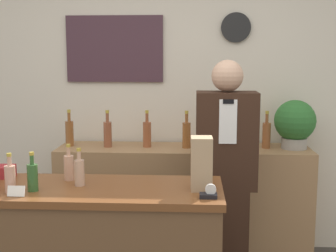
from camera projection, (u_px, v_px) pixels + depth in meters
back_wall at (160, 93)px, 4.02m from camera, size 5.20×0.09×2.70m
back_shelf at (183, 203)px, 3.85m from camera, size 2.03×0.48×0.94m
shopkeeper at (225, 179)px, 3.25m from camera, size 0.42×0.26×1.65m
potted_plant at (295, 123)px, 3.71m from camera, size 0.33×0.33×0.39m
paper_bag at (201, 164)px, 2.51m from camera, size 0.12×0.13×0.29m
tape_dispenser at (209, 193)px, 2.38m from camera, size 0.09×0.06×0.07m
price_card_right at (16, 191)px, 2.41m from camera, size 0.09×0.02×0.06m
gift_box at (5, 172)px, 2.78m from camera, size 0.10×0.12×0.07m
counter_bottle_2 at (10, 178)px, 2.47m from camera, size 0.06×0.06×0.21m
counter_bottle_3 at (33, 176)px, 2.49m from camera, size 0.06×0.06×0.21m
counter_bottle_4 at (69, 167)px, 2.71m from camera, size 0.06×0.06×0.21m
counter_bottle_5 at (79, 172)px, 2.60m from camera, size 0.06×0.06×0.21m
shelf_bottle_0 at (69, 132)px, 3.83m from camera, size 0.07×0.07×0.30m
shelf_bottle_1 at (108, 133)px, 3.79m from camera, size 0.07×0.07×0.30m
shelf_bottle_2 at (147, 133)px, 3.79m from camera, size 0.07×0.07×0.30m
shelf_bottle_3 at (186, 134)px, 3.75m from camera, size 0.07×0.07×0.30m
shelf_bottle_4 at (226, 134)px, 3.76m from camera, size 0.07×0.07×0.30m
shelf_bottle_5 at (266, 134)px, 3.74m from camera, size 0.07×0.07×0.30m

